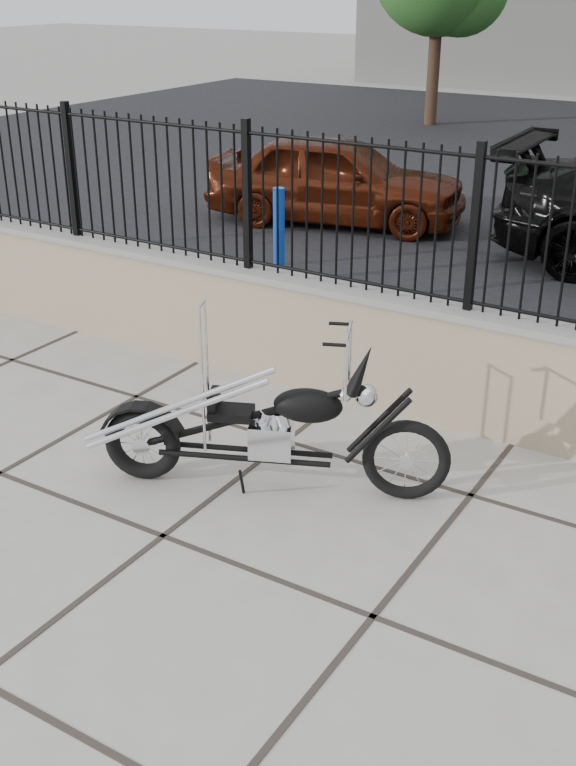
# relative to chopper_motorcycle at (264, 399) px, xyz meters

# --- Properties ---
(ground_plane) EXTENTS (90.00, 90.00, 0.00)m
(ground_plane) POSITION_rel_chopper_motorcycle_xyz_m (-0.23, -0.85, -0.69)
(ground_plane) COLOR #99968E
(ground_plane) RESTS_ON ground
(retaining_wall) EXTENTS (14.00, 0.36, 0.96)m
(retaining_wall) POSITION_rel_chopper_motorcycle_xyz_m (-0.23, 1.65, -0.21)
(retaining_wall) COLOR gray
(retaining_wall) RESTS_ON ground_plane
(iron_fence) EXTENTS (14.00, 0.08, 1.20)m
(iron_fence) POSITION_rel_chopper_motorcycle_xyz_m (-0.23, 1.65, 0.87)
(iron_fence) COLOR black
(iron_fence) RESTS_ON retaining_wall
(chopper_motorcycle) EXTENTS (2.27, 1.27, 1.38)m
(chopper_motorcycle) POSITION_rel_chopper_motorcycle_xyz_m (0.00, 0.00, 0.00)
(chopper_motorcycle) COLOR black
(chopper_motorcycle) RESTS_ON ground_plane
(car_red) EXTENTS (3.88, 2.26, 1.24)m
(car_red) POSITION_rel_chopper_motorcycle_xyz_m (-3.10, 6.64, -0.07)
(car_red) COLOR #46180A
(car_red) RESTS_ON parking_lot
(bollard_a) EXTENTS (0.17, 0.17, 1.10)m
(bollard_a) POSITION_rel_chopper_motorcycle_xyz_m (-2.35, 3.92, -0.14)
(bollard_a) COLOR blue
(bollard_a) RESTS_ON ground_plane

